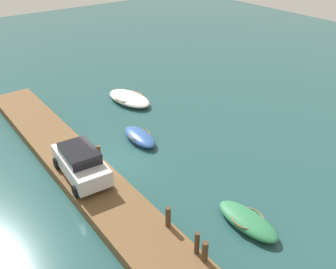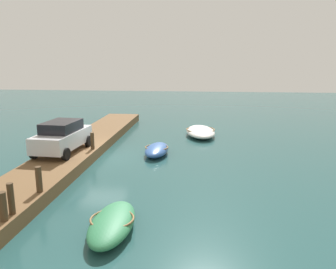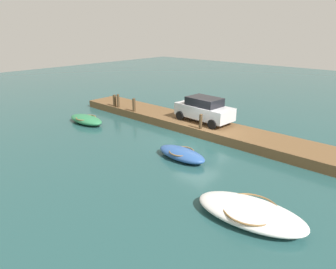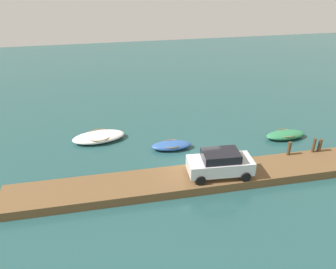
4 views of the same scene
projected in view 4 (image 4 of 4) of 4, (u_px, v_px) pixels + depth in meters
ground_plane at (196, 168)px, 23.51m from camera, size 84.00×84.00×0.00m
dock_platform at (203, 178)px, 21.96m from camera, size 24.98×2.80×0.59m
rowboat_green at (285, 135)px, 27.37m from camera, size 3.40×1.52×0.60m
dinghy_blue at (171, 145)px, 25.82m from camera, size 3.13×1.45×0.60m
motorboat_white at (99, 137)px, 27.03m from camera, size 4.39×2.59×0.63m
mooring_post_west at (201, 158)px, 22.65m from camera, size 0.21×0.21×0.97m
mooring_post_mid_west at (289, 148)px, 23.81m from camera, size 0.24×0.24×1.02m
mooring_post_mid_east at (314, 145)px, 24.15m from camera, size 0.21×0.21×1.08m
mooring_post_east at (320, 145)px, 24.26m from camera, size 0.26×0.26×0.96m
parked_car at (220, 163)px, 21.36m from camera, size 4.22×2.22×1.73m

